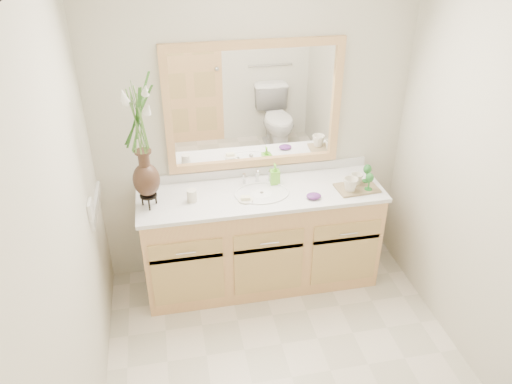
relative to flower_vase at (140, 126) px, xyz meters
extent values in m
plane|color=beige|center=(0.82, -0.98, -1.44)|extent=(2.60, 2.60, 0.00)
cube|color=beige|center=(0.82, 0.32, -0.24)|extent=(2.40, 0.02, 2.40)
cube|color=beige|center=(-0.38, -0.98, -0.24)|extent=(0.02, 2.60, 2.40)
cube|color=beige|center=(2.02, -0.98, -0.24)|extent=(0.02, 2.60, 2.40)
cube|color=tan|center=(0.82, 0.04, -1.04)|extent=(1.80, 0.55, 0.80)
cube|color=silver|center=(0.82, 0.04, -0.63)|extent=(1.84, 0.57, 0.03)
ellipsoid|color=white|center=(0.82, 0.02, -0.67)|extent=(0.38, 0.30, 0.12)
cylinder|color=silver|center=(0.82, 0.20, -0.56)|extent=(0.02, 0.02, 0.11)
cylinder|color=silver|center=(0.72, 0.20, -0.57)|extent=(0.02, 0.02, 0.08)
cylinder|color=silver|center=(0.92, 0.20, -0.57)|extent=(0.02, 0.02, 0.08)
cube|color=white|center=(0.82, 0.30, -0.04)|extent=(1.20, 0.01, 0.85)
cube|color=tan|center=(0.82, 0.30, 0.42)|extent=(1.32, 0.04, 0.06)
cube|color=tan|center=(0.82, 0.30, -0.49)|extent=(1.32, 0.04, 0.06)
cube|color=tan|center=(0.19, 0.30, -0.04)|extent=(0.06, 0.04, 0.85)
cube|color=tan|center=(1.45, 0.30, -0.04)|extent=(0.06, 0.04, 0.85)
cube|color=white|center=(-0.37, -0.21, -0.46)|extent=(0.02, 0.12, 0.12)
cylinder|color=black|center=(0.00, 0.00, -0.53)|extent=(0.12, 0.12, 0.01)
ellipsoid|color=#321F16|center=(0.00, 0.00, -0.40)|extent=(0.19, 0.19, 0.24)
cylinder|color=#321F16|center=(0.00, 0.00, -0.24)|extent=(0.08, 0.08, 0.11)
cylinder|color=#4C7A33|center=(0.00, 0.00, 0.04)|extent=(0.07, 0.07, 0.44)
cylinder|color=beige|center=(0.30, 0.01, -0.57)|extent=(0.07, 0.07, 0.09)
cylinder|color=beige|center=(0.68, -0.06, -0.61)|extent=(0.11, 0.11, 0.01)
cube|color=beige|center=(0.68, -0.06, -0.59)|extent=(0.07, 0.05, 0.02)
imported|color=#6CCB2F|center=(0.95, 0.15, -0.54)|extent=(0.07, 0.07, 0.15)
ellipsoid|color=#56256F|center=(1.18, -0.12, -0.59)|extent=(0.14, 0.13, 0.04)
cube|color=brown|center=(1.54, -0.06, -0.61)|extent=(0.32, 0.23, 0.02)
imported|color=beige|center=(1.47, -0.09, -0.54)|extent=(0.14, 0.13, 0.11)
imported|color=beige|center=(1.55, -0.01, -0.55)|extent=(0.12, 0.12, 0.09)
cylinder|color=#246C29|center=(1.61, -0.10, -0.60)|extent=(0.06, 0.06, 0.01)
cylinder|color=#246C29|center=(1.61, -0.10, -0.55)|extent=(0.01, 0.01, 0.09)
ellipsoid|color=#246C29|center=(1.61, -0.10, -0.50)|extent=(0.06, 0.06, 0.07)
cylinder|color=#246C29|center=(1.64, 0.02, -0.60)|extent=(0.06, 0.06, 0.01)
cylinder|color=#246C29|center=(1.64, 0.02, -0.55)|extent=(0.01, 0.01, 0.09)
ellipsoid|color=#246C29|center=(1.64, 0.02, -0.49)|extent=(0.06, 0.06, 0.08)
camera|label=1|loc=(0.16, -3.10, 1.28)|focal=35.00mm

